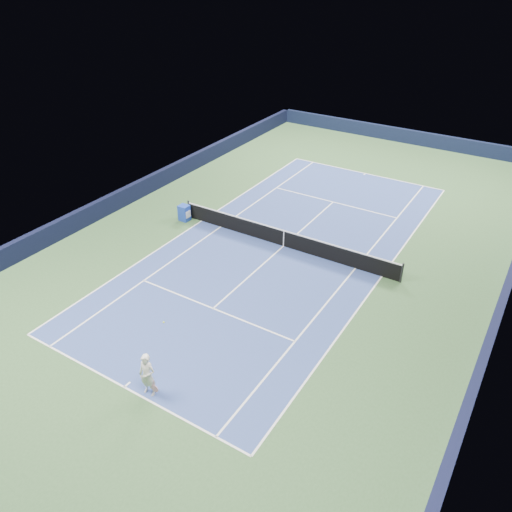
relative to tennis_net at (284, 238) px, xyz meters
The scene contains 19 objects.
ground 0.50m from the tennis_net, ahead, with size 40.00×40.00×0.00m, color #31522C.
wall_far 19.83m from the tennis_net, 90.00° to the left, with size 22.00×0.35×1.10m, color #111733.
wall_right 10.83m from the tennis_net, ahead, with size 0.35×40.00×1.10m, color black.
wall_left 10.83m from the tennis_net, behind, with size 0.35×40.00×1.10m, color black.
court_surface 0.50m from the tennis_net, ahead, with size 10.97×23.77×0.01m, color navy.
baseline_far 11.90m from the tennis_net, 90.00° to the left, with size 10.97×0.08×0.00m, color white.
baseline_near 11.90m from the tennis_net, 90.00° to the right, with size 10.97×0.08×0.00m, color white.
sideline_doubles_right 5.51m from the tennis_net, ahead, with size 0.08×23.77×0.00m, color white.
sideline_doubles_left 5.51m from the tennis_net, behind, with size 0.08×23.77×0.00m, color white.
sideline_singles_right 4.14m from the tennis_net, ahead, with size 0.08×23.77×0.00m, color white.
sideline_singles_left 4.14m from the tennis_net, behind, with size 0.08×23.77×0.00m, color white.
service_line_far 6.42m from the tennis_net, 90.00° to the left, with size 8.23×0.08×0.00m, color white.
service_line_near 6.42m from the tennis_net, 90.00° to the right, with size 8.23×0.08×0.00m, color white.
center_service_line 0.50m from the tennis_net, ahead, with size 0.08×12.80×0.00m, color white.
center_mark_far 11.75m from the tennis_net, 90.00° to the left, with size 0.08×0.30×0.00m, color white.
center_mark_near 11.75m from the tennis_net, 90.00° to the right, with size 0.08×0.30×0.00m, color white.
tennis_net is the anchor object (origin of this frame).
sponsor_cube 6.41m from the tennis_net, behind, with size 0.60×0.53×0.94m.
tennis_player 11.63m from the tennis_net, 85.11° to the right, with size 0.82×1.28×2.64m.
Camera 1 is at (10.90, -20.30, 13.65)m, focal length 35.00 mm.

